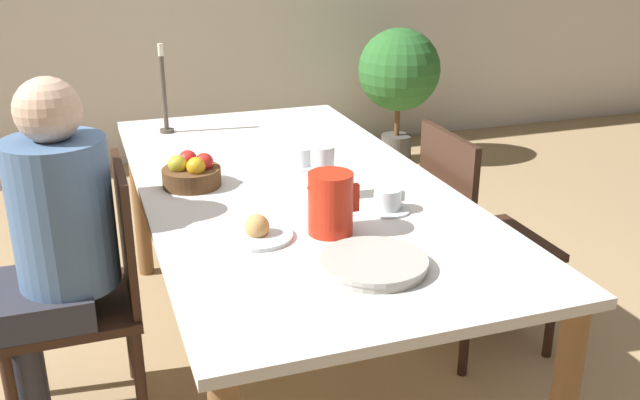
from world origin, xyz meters
TOP-DOWN VIEW (x-y plane):
  - ground_plane at (0.00, 0.00)m, footprint 20.00×20.00m
  - dining_table at (0.00, 0.00)m, footprint 1.00×2.05m
  - chair_person_side at (-0.69, -0.06)m, footprint 0.42×0.42m
  - chair_opposite at (0.69, -0.08)m, footprint 0.42×0.42m
  - person_seated at (-0.77, -0.10)m, footprint 0.39×0.41m
  - red_pitcher at (-0.01, -0.44)m, footprint 0.15×0.13m
  - wine_glass_water at (0.06, -0.17)m, footprint 0.08×0.08m
  - teacup_near_person at (0.21, -0.34)m, footprint 0.14×0.14m
  - teacup_across at (0.09, 0.16)m, footprint 0.14×0.14m
  - serving_tray at (0.01, -0.69)m, footprint 0.28×0.28m
  - bread_plate at (-0.22, -0.41)m, footprint 0.20×0.20m
  - fruit_bowl at (-0.32, 0.08)m, footprint 0.20×0.20m
  - candlestick_tall at (-0.31, 0.78)m, footprint 0.06×0.06m
  - potted_plant at (1.42, 2.16)m, footprint 0.56×0.56m

SIDE VIEW (x-z plane):
  - ground_plane at x=0.00m, z-range 0.00..0.00m
  - chair_person_side at x=-0.69m, z-range 0.03..0.91m
  - chair_opposite at x=0.69m, z-range 0.03..0.91m
  - potted_plant at x=1.42m, z-range 0.16..1.08m
  - dining_table at x=0.00m, z-range 0.28..1.02m
  - person_seated at x=-0.77m, z-range 0.11..1.27m
  - serving_tray at x=0.01m, z-range 0.73..0.76m
  - bread_plate at x=-0.22m, z-range 0.72..0.79m
  - teacup_near_person at x=0.21m, z-range 0.73..0.80m
  - teacup_across at x=0.09m, z-range 0.73..0.80m
  - fruit_bowl at x=-0.32m, z-range 0.72..0.84m
  - red_pitcher at x=-0.01m, z-range 0.73..0.92m
  - wine_glass_water at x=0.06m, z-range 0.78..0.95m
  - candlestick_tall at x=-0.31m, z-range 0.70..1.07m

